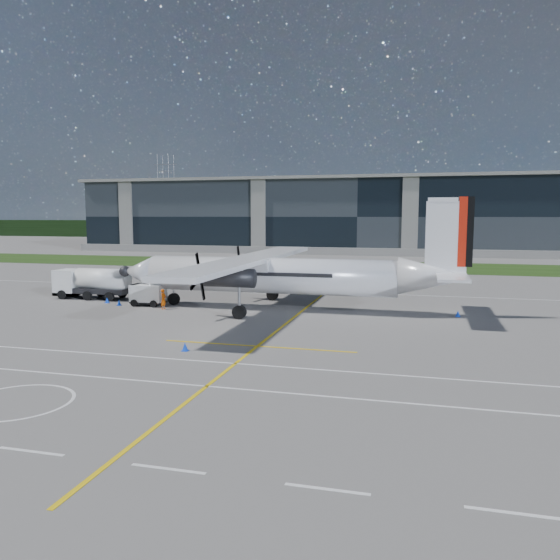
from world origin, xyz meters
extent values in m
plane|color=slate|center=(0.00, 40.00, 0.00)|extent=(400.00, 400.00, 0.00)
cube|color=#1B350E|center=(0.00, 48.00, 0.02)|extent=(400.00, 18.00, 0.04)
cube|color=black|center=(0.00, 80.00, 7.50)|extent=(120.00, 20.00, 15.00)
cube|color=black|center=(0.00, 140.00, 3.00)|extent=(400.00, 6.00, 6.00)
cube|color=yellow|center=(3.00, 10.00, 0.01)|extent=(0.20, 70.00, 0.01)
cube|color=white|center=(0.00, -14.00, 0.01)|extent=(90.00, 0.15, 0.01)
imported|color=#F25907|center=(-8.46, 4.52, 0.97)|extent=(0.62, 0.83, 1.94)
cone|color=blue|center=(-11.87, 8.81, 0.25)|extent=(0.36, 0.36, 0.50)
cone|color=blue|center=(-14.88, 6.21, 0.25)|extent=(0.36, 0.36, 0.50)
cone|color=blue|center=(-1.28, 22.87, 0.25)|extent=(0.36, 0.36, 0.50)
cone|color=blue|center=(-0.74, -8.14, 0.25)|extent=(0.36, 0.36, 0.50)
cone|color=blue|center=(-13.08, 5.23, 0.25)|extent=(0.36, 0.36, 0.50)
cone|color=blue|center=(15.27, 7.15, 0.25)|extent=(0.36, 0.36, 0.50)
camera|label=1|loc=(12.45, -36.73, 7.86)|focal=35.00mm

